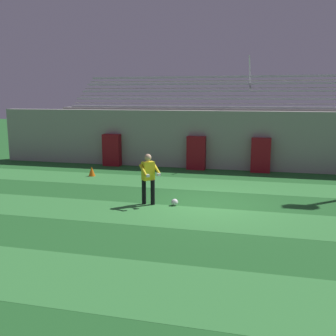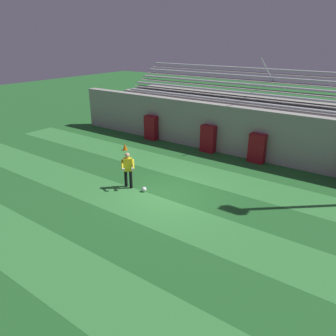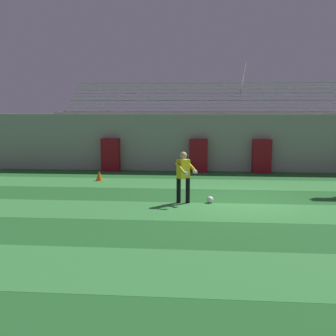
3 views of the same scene
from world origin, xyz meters
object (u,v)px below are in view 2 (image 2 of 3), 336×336
Objects in this scene: soccer_ball at (144,189)px; padding_pillar_gate_left at (208,139)px; traffic_cone at (125,147)px; padding_pillar_far_left at (151,128)px; goalkeeper at (128,168)px; padding_pillar_gate_right at (257,148)px.

padding_pillar_gate_left is at bearing 93.66° from soccer_ball.
padding_pillar_far_left is at bearing 92.41° from traffic_cone.
goalkeeper is 5.42m from traffic_cone.
padding_pillar_gate_right is (3.02, 0.00, 0.00)m from padding_pillar_gate_left.
padding_pillar_gate_right is at bearing 0.00° from padding_pillar_far_left.
goalkeeper is (-3.47, -6.52, 0.15)m from padding_pillar_gate_right.
padding_pillar_gate_right is 7.35m from padding_pillar_far_left.
soccer_ball is at bearing -112.04° from padding_pillar_gate_right.
padding_pillar_gate_right is at bearing 20.44° from traffic_cone.
padding_pillar_gate_left is 6.54m from goalkeeper.
padding_pillar_gate_left is 7.29× the size of soccer_ball.
padding_pillar_gate_left is at bearing 32.63° from traffic_cone.
padding_pillar_gate_right is 7.75m from traffic_cone.
soccer_ball is at bearing -53.68° from padding_pillar_far_left.
padding_pillar_gate_left is at bearing 86.09° from goalkeeper.
goalkeeper is at bearing -93.91° from padding_pillar_gate_left.
traffic_cone reaches higher than soccer_ball.
padding_pillar_gate_right is 3.82× the size of traffic_cone.
goalkeeper is (-0.45, -6.52, 0.15)m from padding_pillar_gate_left.
padding_pillar_gate_right is 7.29× the size of soccer_ball.
padding_pillar_far_left is at bearing 120.76° from goalkeeper.
goalkeeper is at bearing -118.01° from padding_pillar_gate_right.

